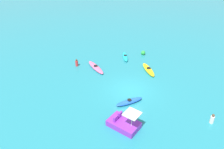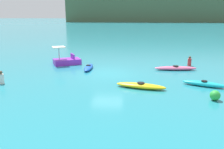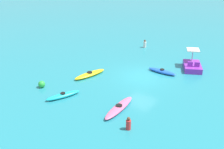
{
  "view_description": "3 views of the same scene",
  "coord_description": "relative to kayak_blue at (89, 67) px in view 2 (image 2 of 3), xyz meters",
  "views": [
    {
      "loc": [
        -15.15,
        8.92,
        12.06
      ],
      "look_at": [
        2.67,
        0.74,
        0.55
      ],
      "focal_mm": 34.73,
      "sensor_mm": 36.0,
      "label": 1
    },
    {
      "loc": [
        2.11,
        -17.55,
        4.46
      ],
      "look_at": [
        0.53,
        -1.69,
        0.3
      ],
      "focal_mm": 36.65,
      "sensor_mm": 36.0,
      "label": 2
    },
    {
      "loc": [
        19.6,
        11.23,
        10.71
      ],
      "look_at": [
        2.19,
        -1.61,
        0.59
      ],
      "focal_mm": 45.9,
      "sensor_mm": 36.0,
      "label": 3
    }
  ],
  "objects": [
    {
      "name": "person_near_shore",
      "position": [
        8.82,
        2.22,
        0.22
      ],
      "size": [
        0.45,
        0.45,
        0.88
      ],
      "color": "red",
      "rests_on": "ground_plane"
    },
    {
      "name": "pedal_boat_purple",
      "position": [
        -2.43,
        1.82,
        0.17
      ],
      "size": [
        2.83,
        2.47,
        1.68
      ],
      "color": "purple",
      "rests_on": "ground_plane"
    },
    {
      "name": "ground_plane",
      "position": [
        1.74,
        -1.05,
        -0.16
      ],
      "size": [
        600.0,
        600.0,
        0.0
      ],
      "primitive_type": "plane",
      "color": "teal"
    },
    {
      "name": "headland_cliff",
      "position": [
        27.65,
        154.0,
        9.87
      ],
      "size": [
        136.37,
        57.39,
        20.06
      ],
      "primitive_type": "cube",
      "rotation": [
        0.0,
        0.0,
        -0.02
      ],
      "color": "#4C6042",
      "rests_on": "ground_plane"
    },
    {
      "name": "kayak_cyan",
      "position": [
        8.37,
        -3.97,
        -0.0
      ],
      "size": [
        2.74,
        1.54,
        0.37
      ],
      "color": "#19B7C6",
      "rests_on": "ground_plane"
    },
    {
      "name": "person_by_kayaks",
      "position": [
        -4.96,
        -4.72,
        0.22
      ],
      "size": [
        0.34,
        0.34,
        0.88
      ],
      "color": "silver",
      "rests_on": "ground_plane"
    },
    {
      "name": "kayak_pink",
      "position": [
        7.3,
        0.43,
        -0.0
      ],
      "size": [
        3.54,
        1.02,
        0.37
      ],
      "color": "pink",
      "rests_on": "ground_plane"
    },
    {
      "name": "kayak_yellow",
      "position": [
        4.3,
        -4.8,
        -0.0
      ],
      "size": [
        3.22,
        1.39,
        0.37
      ],
      "color": "yellow",
      "rests_on": "ground_plane"
    },
    {
      "name": "buoy_green",
      "position": [
        8.22,
        -6.52,
        0.11
      ],
      "size": [
        0.55,
        0.55,
        0.55
      ],
      "primitive_type": "sphere",
      "color": "green",
      "rests_on": "ground_plane"
    },
    {
      "name": "kayak_blue",
      "position": [
        0.0,
        0.0,
        0.0
      ],
      "size": [
        0.68,
        2.64,
        0.37
      ],
      "color": "blue",
      "rests_on": "ground_plane"
    }
  ]
}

